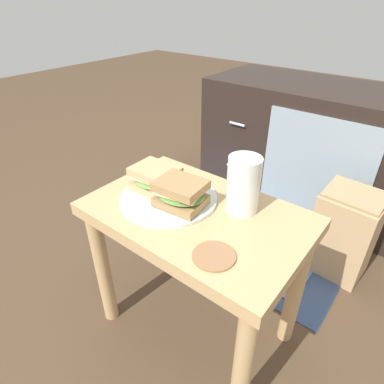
# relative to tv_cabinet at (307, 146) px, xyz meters

# --- Properties ---
(ground_plane) EXTENTS (8.00, 8.00, 0.00)m
(ground_plane) POSITION_rel_tv_cabinet_xyz_m (0.05, -0.95, -0.29)
(ground_plane) COLOR #4C3826
(side_table) EXTENTS (0.56, 0.36, 0.46)m
(side_table) POSITION_rel_tv_cabinet_xyz_m (0.05, -0.95, 0.08)
(side_table) COLOR tan
(side_table) RESTS_ON ground
(tv_cabinet) EXTENTS (0.96, 0.46, 0.58)m
(tv_cabinet) POSITION_rel_tv_cabinet_xyz_m (0.00, 0.00, 0.00)
(tv_cabinet) COLOR black
(tv_cabinet) RESTS_ON ground
(area_rug) EXTENTS (1.19, 0.65, 0.01)m
(area_rug) POSITION_rel_tv_cabinet_xyz_m (-0.22, -0.41, -0.29)
(area_rug) COLOR #384C72
(area_rug) RESTS_ON ground
(plate) EXTENTS (0.26, 0.26, 0.01)m
(plate) POSITION_rel_tv_cabinet_xyz_m (-0.03, -0.95, 0.17)
(plate) COLOR silver
(plate) RESTS_ON side_table
(sandwich_front) EXTENTS (0.13, 0.11, 0.07)m
(sandwich_front) POSITION_rel_tv_cabinet_xyz_m (-0.09, -0.94, 0.21)
(sandwich_front) COLOR tan
(sandwich_front) RESTS_ON plate
(sandwich_back) EXTENTS (0.14, 0.12, 0.07)m
(sandwich_back) POSITION_rel_tv_cabinet_xyz_m (0.02, -0.96, 0.21)
(sandwich_back) COLOR #9E7A4C
(sandwich_back) RESTS_ON plate
(beer_glass) EXTENTS (0.08, 0.08, 0.15)m
(beer_glass) POSITION_rel_tv_cabinet_xyz_m (0.14, -0.87, 0.24)
(beer_glass) COLOR silver
(beer_glass) RESTS_ON side_table
(coaster) EXTENTS (0.09, 0.09, 0.01)m
(coaster) POSITION_rel_tv_cabinet_xyz_m (0.19, -1.06, 0.17)
(coaster) COLOR #996B47
(coaster) RESTS_ON side_table
(paper_bag) EXTENTS (0.21, 0.18, 0.36)m
(paper_bag) POSITION_rel_tv_cabinet_xyz_m (0.32, -0.41, -0.12)
(paper_bag) COLOR tan
(paper_bag) RESTS_ON ground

